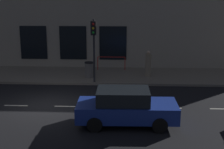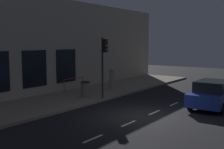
{
  "view_description": "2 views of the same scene",
  "coord_description": "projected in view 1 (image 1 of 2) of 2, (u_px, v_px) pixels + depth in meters",
  "views": [
    {
      "loc": [
        -15.74,
        -4.1,
        5.6
      ],
      "look_at": [
        2.17,
        -3.21,
        1.16
      ],
      "focal_mm": 52.99,
      "sensor_mm": 36.0,
      "label": 1
    },
    {
      "loc": [
        -6.94,
        12.63,
        3.75
      ],
      "look_at": [
        2.91,
        -1.14,
        1.86
      ],
      "focal_mm": 46.12,
      "sensor_mm": 36.0,
      "label": 2
    }
  ],
  "objects": [
    {
      "name": "ground_plane",
      "position": [
        47.0,
        106.0,
        16.8
      ],
      "size": [
        60.0,
        60.0,
        0.0
      ],
      "primitive_type": "plane",
      "color": "black"
    },
    {
      "name": "sidewalk",
      "position": [
        69.0,
        75.0,
        22.85
      ],
      "size": [
        4.5,
        32.0,
        0.15
      ],
      "color": "gray",
      "rests_on": "ground"
    },
    {
      "name": "building_facade",
      "position": [
        73.0,
        22.0,
        24.5
      ],
      "size": [
        0.65,
        32.0,
        6.95
      ],
      "color": "#B2A893",
      "rests_on": "ground"
    },
    {
      "name": "lane_centre_line",
      "position": [
        66.0,
        106.0,
        16.75
      ],
      "size": [
        0.12,
        27.2,
        0.01
      ],
      "color": "beige",
      "rests_on": "ground"
    },
    {
      "name": "traffic_light",
      "position": [
        94.0,
        38.0,
        20.03
      ],
      "size": [
        0.47,
        0.32,
        3.92
      ],
      "color": "#2D2D30",
      "rests_on": "sidewalk"
    },
    {
      "name": "parked_car_0",
      "position": [
        126.0,
        107.0,
        14.31
      ],
      "size": [
        2.01,
        4.36,
        1.58
      ],
      "rotation": [
        0.0,
        0.0,
        3.16
      ],
      "color": "#1E389E",
      "rests_on": "ground"
    },
    {
      "name": "pedestrian_1",
      "position": [
        148.0,
        64.0,
        22.12
      ],
      "size": [
        0.39,
        0.39,
        1.72
      ],
      "rotation": [
        0.0,
        0.0,
        3.14
      ],
      "color": "gray",
      "rests_on": "sidewalk"
    },
    {
      "name": "trash_bin",
      "position": [
        89.0,
        70.0,
        21.77
      ],
      "size": [
        0.61,
        0.61,
        1.04
      ],
      "color": "slate",
      "rests_on": "sidewalk"
    },
    {
      "name": "red_railing",
      "position": [
        111.0,
        60.0,
        23.89
      ],
      "size": [
        0.05,
        2.03,
        0.97
      ],
      "color": "red",
      "rests_on": "sidewalk"
    }
  ]
}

